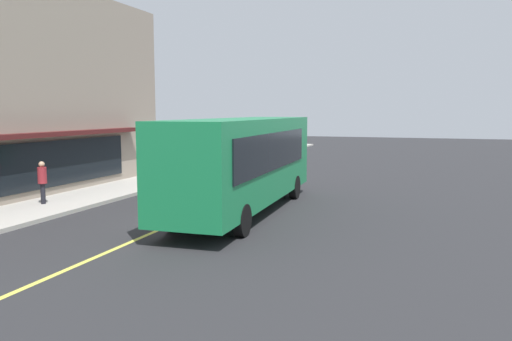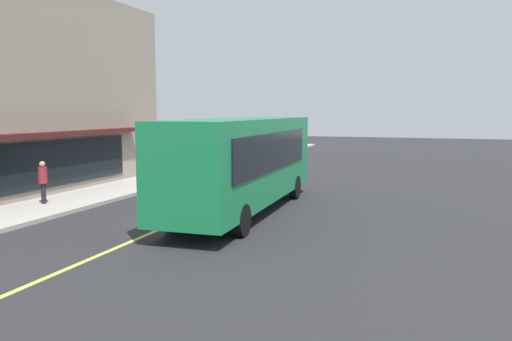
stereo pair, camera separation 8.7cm
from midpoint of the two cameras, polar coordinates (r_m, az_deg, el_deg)
The scene contains 5 objects.
ground at distance 17.62m, azimuth -8.83°, elevation -5.78°, with size 120.00×120.00×0.00m, color #28282B.
sidewalk at distance 21.01m, azimuth -23.14°, elevation -4.02°, with size 80.00×3.09×0.15m, color #B2ADA3.
lane_centre_stripe at distance 17.62m, azimuth -8.83°, elevation -5.77°, with size 36.00×0.16×0.01m, color #D8D14C.
bus at distance 18.88m, azimuth -1.21°, elevation 1.23°, with size 11.21×2.90×3.50m.
pedestrian_at_corner at distance 21.58m, azimuth -22.66°, elevation -0.82°, with size 0.34×0.34×1.68m.
Camera 2 is at (-15.11, -8.26, 3.78)m, focal length 35.72 mm.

